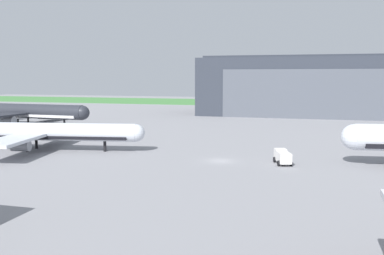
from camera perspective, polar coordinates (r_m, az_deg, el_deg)
ground_plane at (r=73.69m, az=3.78°, el=-4.49°), size 440.00×440.00×0.00m
grass_field_strip at (r=235.67m, az=11.88°, el=3.22°), size 440.00×56.00×0.08m
maintenance_hangar at (r=164.85m, az=16.54°, el=5.28°), size 86.46×30.57×22.34m
airliner_far_right at (r=136.46m, az=-21.22°, el=2.00°), size 41.90×34.54×13.58m
airliner_near_left at (r=88.69m, az=-19.89°, el=-0.59°), size 41.39×32.72×11.39m
stair_truck at (r=72.31m, az=12.04°, el=-3.82°), size 3.37×5.43×2.32m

